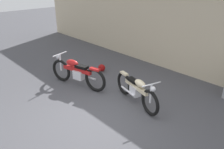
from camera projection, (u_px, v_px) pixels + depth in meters
ground_plane at (94, 120)px, 5.65m from camera, size 40.00×40.00×0.00m
building_wall at (194, 26)px, 7.63m from camera, size 18.00×0.30×3.44m
helmet at (102, 68)px, 8.48m from camera, size 0.27×0.27×0.27m
motorcycle_red at (77, 72)px, 7.24m from camera, size 2.12×0.80×0.97m
motorcycle_cream at (136, 90)px, 6.23m from camera, size 1.93×0.70×0.88m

